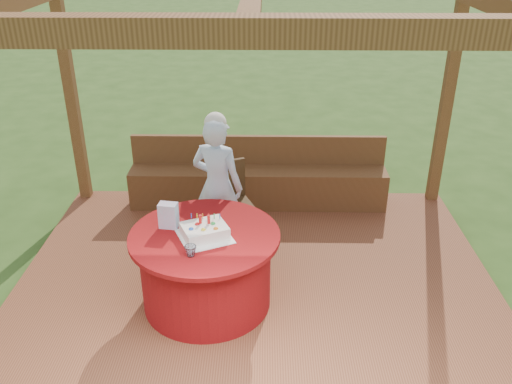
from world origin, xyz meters
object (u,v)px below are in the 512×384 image
chair (230,198)px  drinking_glass (190,251)px  birthday_cake (204,231)px  table (206,268)px  gift_bag (168,215)px  elderly_woman (218,184)px  bench (258,183)px

chair → drinking_glass: bearing=-98.6°
chair → birthday_cake: size_ratio=1.58×
table → birthday_cake: 0.40m
gift_bag → elderly_woman: bearing=73.9°
bench → chair: (-0.28, -0.78, 0.19)m
table → chair: (0.15, 1.13, 0.10)m
chair → elderly_woman: 0.38m
gift_bag → table: bearing=-11.4°
birthday_cake → gift_bag: gift_bag is taller
birthday_cake → gift_bag: bearing=153.5°
table → elderly_woman: (0.04, 0.88, 0.38)m
table → birthday_cake: birthday_cake is taller
elderly_woman → birthday_cake: 0.93m
bench → table: size_ratio=2.35×
elderly_woman → birthday_cake: size_ratio=2.75×
table → elderly_woman: bearing=87.3°
birthday_cake → drinking_glass: bearing=-105.7°
bench → table: (-0.43, -1.90, 0.09)m
chair → elderly_woman: size_ratio=0.57×
birthday_cake → gift_bag: 0.36m
table → birthday_cake: size_ratio=2.38×
table → gift_bag: gift_bag is taller
table → elderly_woman: 0.96m
elderly_woman → drinking_glass: (-0.11, -1.22, 0.01)m
elderly_woman → drinking_glass: 1.22m
birthday_cake → table: bearing=99.5°
table → drinking_glass: bearing=-102.3°
gift_bag → birthday_cake: bearing=-17.9°
table → elderly_woman: size_ratio=0.87×
table → drinking_glass: drinking_glass is taller
chair → drinking_glass: (-0.22, -1.46, 0.29)m
chair → drinking_glass: size_ratio=8.86×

